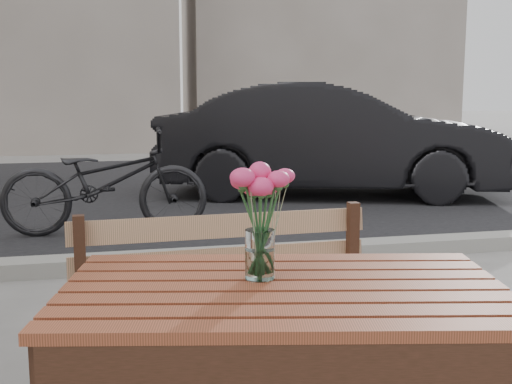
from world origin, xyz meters
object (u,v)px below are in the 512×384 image
main_table (284,328)px  bicycle (105,182)px  main_vase (260,207)px  parked_car (331,140)px

main_table → bicycle: (-0.54, 4.44, -0.16)m
main_vase → bicycle: 4.41m
main_table → parked_car: bearing=81.2°
main_table → main_vase: main_vase is taller
parked_car → bicycle: size_ratio=2.31×
main_table → main_vase: size_ratio=4.01×
bicycle → main_vase: bearing=-171.2°
main_vase → parked_car: (2.37, 6.10, -0.28)m
main_table → parked_car: (2.32, 6.19, 0.07)m
main_table → parked_car: 6.61m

